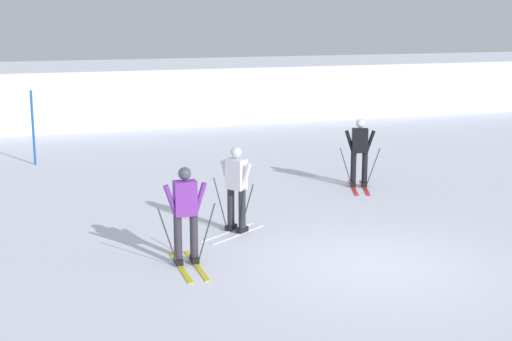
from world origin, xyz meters
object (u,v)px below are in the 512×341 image
object	(u,v)px
skier_white	(236,187)
skier_purple	(186,213)
skier_black	(360,151)
trail_marker_pole	(33,128)

from	to	relation	value
skier_white	skier_purple	bearing A→B (deg)	-131.89
skier_black	skier_white	world-z (taller)	same
skier_white	trail_marker_pole	bearing A→B (deg)	112.87
skier_black	skier_white	bearing A→B (deg)	-146.42
skier_purple	skier_black	world-z (taller)	same
skier_purple	skier_white	size ratio (longest dim) A/B	1.00
skier_white	trail_marker_pole	distance (m)	8.90
skier_purple	skier_white	bearing A→B (deg)	48.11
skier_black	skier_purple	bearing A→B (deg)	-142.09
skier_black	skier_white	xyz separation A→B (m)	(-4.05, -2.69, 0.00)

